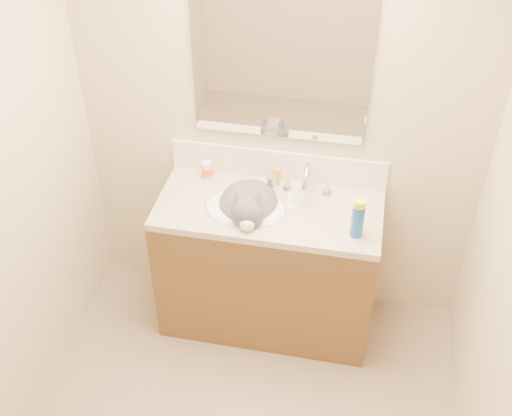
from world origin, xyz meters
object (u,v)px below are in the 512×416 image
at_px(faucet, 307,182).
at_px(amber_bottle, 277,176).
at_px(pill_bottle, 207,170).
at_px(silver_jar, 272,182).
at_px(basin, 246,217).
at_px(spray_can, 357,222).
at_px(vanity_cabinet, 268,268).
at_px(cat, 249,208).

distance_m(faucet, amber_bottle, 0.19).
distance_m(faucet, pill_bottle, 0.57).
distance_m(faucet, silver_jar, 0.21).
height_order(basin, spray_can, spray_can).
bearing_deg(silver_jar, pill_bottle, 178.37).
height_order(pill_bottle, silver_jar, pill_bottle).
distance_m(vanity_cabinet, silver_jar, 0.51).
relative_size(amber_bottle, spray_can, 0.56).
bearing_deg(vanity_cabinet, pill_bottle, 153.62).
height_order(vanity_cabinet, basin, basin).
bearing_deg(faucet, amber_bottle, 156.61).
xyz_separation_m(amber_bottle, spray_can, (0.46, -0.35, 0.04)).
relative_size(vanity_cabinet, faucet, 4.29).
distance_m(pill_bottle, silver_jar, 0.37).
bearing_deg(basin, cat, 56.95).
height_order(faucet, pill_bottle, faucet).
relative_size(basin, amber_bottle, 4.65).
relative_size(vanity_cabinet, basin, 2.67).
relative_size(faucet, pill_bottle, 2.73).
distance_m(amber_bottle, spray_can, 0.58).
relative_size(basin, spray_can, 2.61).
height_order(basin, silver_jar, silver_jar).
distance_m(silver_jar, spray_can, 0.58).
bearing_deg(spray_can, vanity_cabinet, 163.63).
bearing_deg(cat, amber_bottle, 52.84).
distance_m(faucet, spray_can, 0.40).
xyz_separation_m(basin, cat, (0.01, 0.02, 0.05)).
distance_m(cat, pill_bottle, 0.35).
height_order(cat, amber_bottle, cat).
bearing_deg(pill_bottle, spray_can, -21.06).
distance_m(pill_bottle, spray_can, 0.92).
bearing_deg(faucet, vanity_cabinet, -142.71).
height_order(vanity_cabinet, faucet, faucet).
distance_m(pill_bottle, amber_bottle, 0.39).
distance_m(cat, spray_can, 0.60).
relative_size(basin, faucet, 1.61).
distance_m(vanity_cabinet, faucet, 0.58).
bearing_deg(spray_can, pill_bottle, 158.94).
relative_size(pill_bottle, amber_bottle, 1.06).
xyz_separation_m(basin, spray_can, (0.59, -0.11, 0.16)).
distance_m(basin, pill_bottle, 0.37).
bearing_deg(silver_jar, vanity_cabinet, -84.94).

